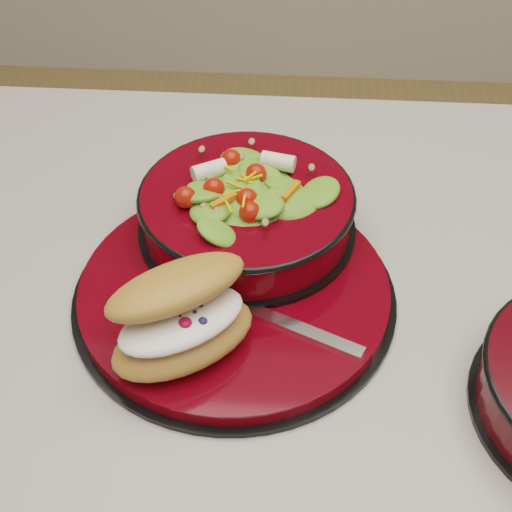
# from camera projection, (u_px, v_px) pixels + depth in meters

# --- Properties ---
(island_counter) EXTENTS (1.24, 0.74, 0.90)m
(island_counter) POSITION_uv_depth(u_px,v_px,m) (148.00, 498.00, 1.03)
(island_counter) COLOR silver
(island_counter) RESTS_ON ground
(dinner_plate) EXTENTS (0.32, 0.32, 0.02)m
(dinner_plate) POSITION_uv_depth(u_px,v_px,m) (235.00, 291.00, 0.70)
(dinner_plate) COLOR black
(dinner_plate) RESTS_ON island_counter
(salad_bowl) EXTENTS (0.23, 0.23, 0.09)m
(salad_bowl) POSITION_uv_depth(u_px,v_px,m) (247.00, 204.00, 0.73)
(salad_bowl) COLOR black
(salad_bowl) RESTS_ON dinner_plate
(croissant) EXTENTS (0.15, 0.15, 0.08)m
(croissant) POSITION_uv_depth(u_px,v_px,m) (183.00, 317.00, 0.61)
(croissant) COLOR #CA883D
(croissant) RESTS_ON dinner_plate
(fork) EXTENTS (0.17, 0.09, 0.00)m
(fork) POSITION_uv_depth(u_px,v_px,m) (264.00, 314.00, 0.66)
(fork) COLOR silver
(fork) RESTS_ON dinner_plate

